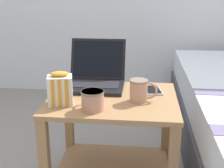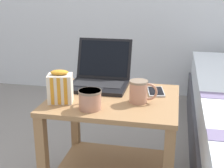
% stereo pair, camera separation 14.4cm
% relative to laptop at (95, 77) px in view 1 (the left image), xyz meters
% --- Properties ---
extents(bedside_table, '(0.61, 0.52, 0.53)m').
position_rel_laptop_xyz_m(bedside_table, '(0.11, -0.17, -0.24)').
color(bedside_table, '#997047').
rests_on(bedside_table, ground_plane).
extents(laptop, '(0.30, 0.31, 0.23)m').
position_rel_laptop_xyz_m(laptop, '(0.00, 0.00, 0.00)').
color(laptop, black).
rests_on(laptop, bedside_table).
extents(mug_front_left, '(0.13, 0.08, 0.10)m').
position_rel_laptop_xyz_m(mug_front_left, '(0.24, -0.21, 0.01)').
color(mug_front_left, tan).
rests_on(mug_front_left, bedside_table).
extents(mug_front_right, '(0.10, 0.13, 0.09)m').
position_rel_laptop_xyz_m(mug_front_right, '(0.04, -0.33, 0.00)').
color(mug_front_right, tan).
rests_on(mug_front_right, bedside_table).
extents(snack_bag, '(0.12, 0.11, 0.15)m').
position_rel_laptop_xyz_m(snack_bag, '(-0.12, -0.28, 0.02)').
color(snack_bag, silver).
rests_on(snack_bag, bedside_table).
extents(cell_phone, '(0.10, 0.15, 0.01)m').
position_rel_laptop_xyz_m(cell_phone, '(0.30, -0.06, -0.04)').
color(cell_phone, '#B7BABC').
rests_on(cell_phone, bedside_table).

